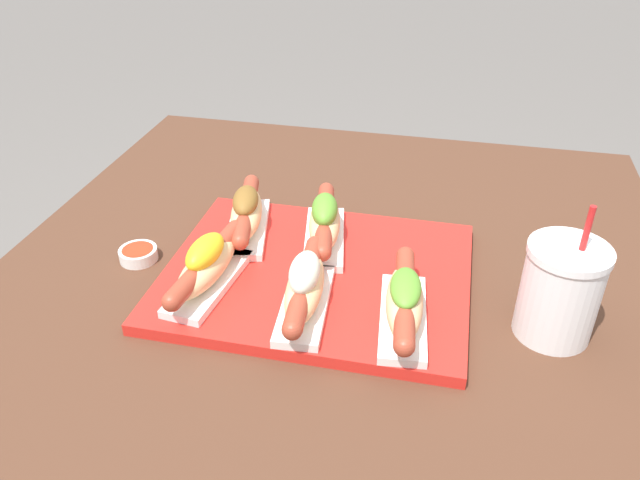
{
  "coord_description": "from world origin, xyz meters",
  "views": [
    {
      "loc": [
        0.15,
        -0.8,
        1.27
      ],
      "look_at": [
        -0.02,
        -0.05,
        0.78
      ],
      "focal_mm": 35.0,
      "sensor_mm": 36.0,
      "label": 1
    }
  ],
  "objects": [
    {
      "name": "patio_table",
      "position": [
        0.0,
        0.0,
        0.36
      ],
      "size": [
        1.04,
        1.01,
        0.72
      ],
      "color": "#4C2D1E",
      "rests_on": "ground_plane"
    },
    {
      "name": "drink_cup",
      "position": [
        0.31,
        -0.11,
        0.78
      ],
      "size": [
        0.1,
        0.1,
        0.19
      ],
      "color": "white",
      "rests_on": "patio_table"
    },
    {
      "name": "hot_dog_2",
      "position": [
        0.12,
        -0.16,
        0.77
      ],
      "size": [
        0.08,
        0.21,
        0.07
      ],
      "color": "white",
      "rests_on": "serving_tray"
    },
    {
      "name": "hot_dog_1",
      "position": [
        -0.02,
        -0.16,
        0.77
      ],
      "size": [
        0.07,
        0.21,
        0.08
      ],
      "color": "white",
      "rests_on": "serving_tray"
    },
    {
      "name": "hot_dog_0",
      "position": [
        -0.16,
        -0.14,
        0.77
      ],
      "size": [
        0.08,
        0.21,
        0.08
      ],
      "color": "white",
      "rests_on": "serving_tray"
    },
    {
      "name": "hot_dog_3",
      "position": [
        -0.15,
        0.01,
        0.77
      ],
      "size": [
        0.1,
        0.21,
        0.07
      ],
      "color": "white",
      "rests_on": "serving_tray"
    },
    {
      "name": "serving_tray",
      "position": [
        -0.02,
        -0.07,
        0.73
      ],
      "size": [
        0.44,
        0.36,
        0.02
      ],
      "color": "red",
      "rests_on": "patio_table"
    },
    {
      "name": "hot_dog_4",
      "position": [
        -0.03,
        0.01,
        0.77
      ],
      "size": [
        0.09,
        0.21,
        0.08
      ],
      "color": "white",
      "rests_on": "serving_tray"
    },
    {
      "name": "sauce_bowl",
      "position": [
        -0.3,
        -0.08,
        0.73
      ],
      "size": [
        0.06,
        0.06,
        0.02
      ],
      "color": "white",
      "rests_on": "patio_table"
    }
  ]
}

